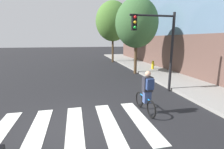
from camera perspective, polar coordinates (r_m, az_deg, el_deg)
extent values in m
plane|color=black|center=(5.91, -14.25, -17.18)|extent=(120.00, 120.00, 0.00)
cube|color=silver|center=(6.03, -24.04, -17.20)|extent=(0.55, 3.22, 0.01)
cube|color=silver|center=(5.90, -12.58, -17.07)|extent=(0.55, 3.22, 0.01)
cube|color=silver|center=(5.99, -1.09, -16.30)|extent=(0.55, 3.22, 0.01)
cube|color=silver|center=(6.29, 9.56, -15.01)|extent=(0.55, 3.22, 0.01)
torus|color=black|center=(6.42, 13.21, -11.42)|extent=(0.09, 0.66, 0.66)
torus|color=black|center=(7.29, 9.27, -8.39)|extent=(0.09, 0.66, 0.66)
cylinder|color=#1972BF|center=(6.75, 11.20, -7.60)|extent=(0.09, 0.89, 0.05)
cylinder|color=#1972BF|center=(6.59, 11.83, -7.46)|extent=(0.04, 0.04, 0.45)
cube|color=#384772|center=(6.58, 11.85, -7.05)|extent=(0.29, 0.21, 0.56)
cube|color=#26262D|center=(6.45, 12.02, -3.26)|extent=(0.37, 0.26, 0.56)
sphere|color=tan|center=(6.36, 12.17, 0.22)|extent=(0.22, 0.22, 0.22)
cube|color=navy|center=(6.28, 12.79, -3.23)|extent=(0.29, 0.17, 0.40)
cylinder|color=black|center=(9.58, 19.65, 6.79)|extent=(0.14, 0.14, 4.20)
cylinder|color=black|center=(9.05, 13.70, 18.96)|extent=(2.40, 0.10, 0.10)
cube|color=black|center=(8.64, 7.59, 17.19)|extent=(0.24, 0.20, 0.76)
sphere|color=red|center=(8.56, 7.90, 18.85)|extent=(0.14, 0.14, 0.14)
sphere|color=gold|center=(8.53, 7.85, 17.25)|extent=(0.14, 0.14, 0.14)
sphere|color=green|center=(8.51, 7.80, 15.64)|extent=(0.14, 0.14, 0.14)
cylinder|color=gold|center=(15.86, 13.72, 2.98)|extent=(0.22, 0.22, 0.65)
sphere|color=gold|center=(15.81, 13.79, 4.28)|extent=(0.18, 0.18, 0.18)
cylinder|color=gold|center=(15.92, 14.24, 3.11)|extent=(0.12, 0.09, 0.09)
cylinder|color=#4C3823|center=(14.13, 8.03, 5.83)|extent=(0.24, 0.24, 2.75)
ellipsoid|color=#386033|center=(14.11, 8.37, 16.97)|extent=(3.42, 3.42, 3.93)
cylinder|color=#4C3823|center=(21.26, 0.25, 8.73)|extent=(0.24, 0.24, 3.33)
ellipsoid|color=#47722D|center=(21.34, 0.26, 17.68)|extent=(4.15, 4.15, 4.77)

